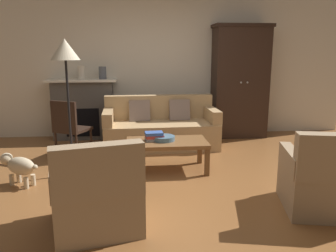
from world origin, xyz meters
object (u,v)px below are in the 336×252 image
Objects in this scene: coffee_table at (167,145)px; floor_lamp at (65,58)px; dog at (19,166)px; mantel_vase_cream at (81,73)px; couch at (161,129)px; mantel_vase_slate at (103,73)px; armchair_near_left at (96,197)px; armoire at (240,82)px; fruit_bowl at (164,138)px; book_stack at (154,136)px; side_chair_wooden at (69,126)px; fireplace at (84,109)px; armchair_near_right at (325,182)px.

floor_lamp is (-1.27, -0.06, 1.17)m from coffee_table.
mantel_vase_cream is at bearing 78.48° from dog.
dog is at bearing -139.76° from couch.
mantel_vase_slate reaches higher than armchair_near_left.
armoire is 2.96m from mantel_vase_cream.
armchair_near_left is 1.96m from floor_lamp.
coffee_table is at bearing -61.93° from mantel_vase_slate.
fruit_bowl reaches higher than coffee_table.
armoire is 2.28× the size of armchair_near_left.
book_stack reaches higher than coffee_table.
coffee_table is at bearing 62.45° from armchair_near_left.
couch is 1.20m from book_stack.
armoire is at bearing 49.57° from coffee_table.
dog is (-3.41, -2.19, -0.81)m from armoire.
couch reaches higher than fruit_bowl.
armchair_near_left reaches higher than couch.
side_chair_wooden is at bearing -159.24° from armoire.
side_chair_wooden is (-0.04, -1.21, -0.06)m from fireplace.
fireplace is 2.99m from armoire.
book_stack is 1.53m from floor_lamp.
dog is (-1.81, -0.39, -0.21)m from fruit_bowl.
fruit_bowl is 2.43m from mantel_vase_cream.
mantel_vase_cream reaches higher than armchair_near_left.
book_stack is 0.15× the size of floor_lamp.
side_chair_wooden is at bearing -109.45° from mantel_vase_slate.
armchair_near_right is at bearing -42.52° from coffee_table.
couch is at bearing -26.21° from mantel_vase_cream.
fruit_bowl reaches higher than dog.
armchair_near_right is 3.49m from dog.
mantel_vase_slate reaches higher than dog.
floor_lamp is 1.45m from dog.
book_stack is at bearing -98.37° from couch.
fireplace is at bearing 90.00° from mantel_vase_cream.
armoire reaches higher than dog.
fruit_bowl is 1.16× the size of book_stack.
book_stack is 0.29× the size of armchair_near_left.
couch is at bearing -34.10° from mantel_vase_slate.
book_stack is 1.74m from dog.
mantel_vase_slate is 0.44× the size of dog.
couch is 1.81m from mantel_vase_cream.
armchair_near_right reaches higher than book_stack.
floor_lamp reaches higher than dog.
couch is at bearing 89.84° from coffee_table.
mantel_vase_slate is at bearing 70.55° from side_chair_wooden.
book_stack is at bearing -133.83° from armoire.
couch is 8.15× the size of mantel_vase_cream.
fireplace is 0.77m from mantel_vase_slate.
mantel_vase_cream is at bearing 88.01° from side_chair_wooden.
side_chair_wooden reaches higher than book_stack.
couch is 3.79× the size of dog.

